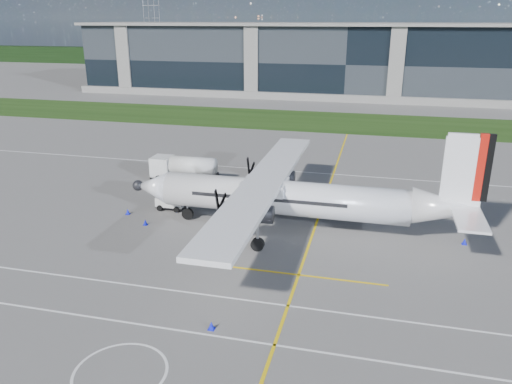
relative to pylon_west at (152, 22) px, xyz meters
The scene contains 15 objects.
ground 136.84m from the pylon_west, 53.97° to the right, with size 400.00×400.00×0.00m, color #5D5B58.
grass_strip 130.49m from the pylon_west, 51.89° to the right, with size 400.00×18.00×0.04m, color #19360E.
terminal_building 106.57m from the pylon_west, 41.19° to the right, with size 120.00×20.00×15.00m, color black.
tree_line 81.51m from the pylon_west, ahead, with size 400.00×6.00×6.00m, color black.
pylon_west is the anchor object (origin of this frame).
yellow_taxiway_centerline 163.44m from the pylon_west, 59.34° to the right, with size 0.20×70.00×0.01m, color yellow.
white_lane_line 183.09m from the pylon_west, 64.00° to the right, with size 90.00×0.15×0.01m, color white.
turboprop_aircraft 169.64m from the pylon_west, 61.24° to the right, with size 28.56×29.62×8.89m, color white, non-canonical shape.
fuel_tanker_truck 154.57m from the pylon_west, 64.13° to the right, with size 7.46×2.42×2.80m, color silver, non-canonical shape.
baggage_tug 162.69m from the pylon_west, 64.60° to the right, with size 2.72×1.63×1.63m, color white, non-canonical shape.
ground_crew_person 162.58m from the pylon_west, 64.58° to the right, with size 0.85×0.61×2.10m, color #F25907.
safety_cone_fwd 163.39m from the pylon_west, 65.97° to the right, with size 0.36×0.36×0.50m, color #0B13C8.
safety_cone_nose_port 166.16m from the pylon_west, 65.40° to the right, with size 0.36×0.36×0.50m, color #0B13C8.
safety_cone_tail 176.36m from the pylon_west, 57.38° to the right, with size 0.36×0.36×0.50m, color #0B13C8.
safety_cone_portwing 182.22m from the pylon_west, 64.14° to the right, with size 0.36×0.36×0.50m, color #0B13C8.
Camera 1 is at (7.51, -36.21, 16.71)m, focal length 35.00 mm.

